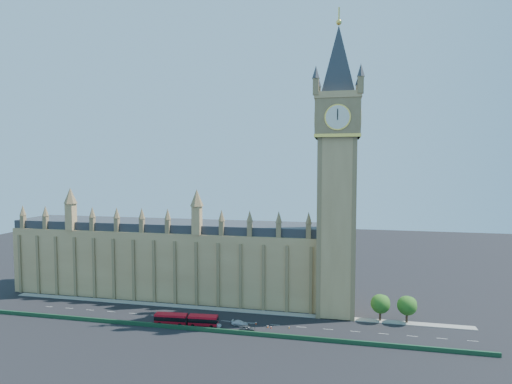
% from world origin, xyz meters
% --- Properties ---
extents(ground, '(400.00, 400.00, 0.00)m').
position_xyz_m(ground, '(0.00, 0.00, 0.00)').
color(ground, black).
rests_on(ground, ground).
extents(palace_westminster, '(120.00, 20.00, 28.00)m').
position_xyz_m(palace_westminster, '(-25.00, 22.00, 13.86)').
color(palace_westminster, tan).
rests_on(palace_westminster, ground).
extents(elizabeth_tower, '(20.59, 20.59, 105.00)m').
position_xyz_m(elizabeth_tower, '(38.00, 13.99, 54.56)').
color(elizabeth_tower, tan).
rests_on(elizabeth_tower, ground).
extents(bridge_parapet, '(160.00, 0.60, 1.20)m').
position_xyz_m(bridge_parapet, '(0.00, -9.00, 0.60)').
color(bridge_parapet, '#1E4C2D').
rests_on(bridge_parapet, ground).
extents(kerb_north, '(160.00, 3.00, 0.16)m').
position_xyz_m(kerb_north, '(0.00, 9.50, 0.08)').
color(kerb_north, gray).
rests_on(kerb_north, ground).
extents(tree_east_near, '(6.00, 6.00, 8.50)m').
position_xyz_m(tree_east_near, '(52.22, 10.08, 5.64)').
color(tree_east_near, '#382619').
rests_on(tree_east_near, ground).
extents(tree_east_far, '(6.00, 6.00, 8.50)m').
position_xyz_m(tree_east_far, '(60.22, 10.08, 5.64)').
color(tree_east_far, '#382619').
rests_on(tree_east_far, ground).
extents(red_bus, '(19.87, 4.27, 3.35)m').
position_xyz_m(red_bus, '(-6.91, -5.80, 1.77)').
color(red_bus, '#B80C1B').
rests_on(red_bus, ground).
extents(car_grey, '(4.79, 2.37, 1.57)m').
position_xyz_m(car_grey, '(12.40, -5.99, 0.79)').
color(car_grey, '#3F4347').
rests_on(car_grey, ground).
extents(car_silver, '(4.27, 1.64, 1.39)m').
position_xyz_m(car_silver, '(2.00, -5.39, 0.69)').
color(car_silver, '#ACAEB4').
rests_on(car_silver, ground).
extents(car_white, '(5.19, 2.26, 1.49)m').
position_xyz_m(car_white, '(9.32, -2.55, 0.74)').
color(car_white, silver).
rests_on(car_white, ground).
extents(cone_a, '(0.42, 0.42, 0.63)m').
position_xyz_m(cone_a, '(24.45, -1.65, 0.31)').
color(cone_a, black).
rests_on(cone_a, ground).
extents(cone_b, '(0.59, 0.59, 0.78)m').
position_xyz_m(cone_b, '(14.00, -0.61, 0.38)').
color(cone_b, black).
rests_on(cone_b, ground).
extents(cone_c, '(0.52, 0.52, 0.65)m').
position_xyz_m(cone_c, '(19.09, -2.73, 0.32)').
color(cone_c, black).
rests_on(cone_c, ground).
extents(cone_d, '(0.49, 0.49, 0.74)m').
position_xyz_m(cone_d, '(18.02, -2.43, 0.36)').
color(cone_d, black).
rests_on(cone_d, ground).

